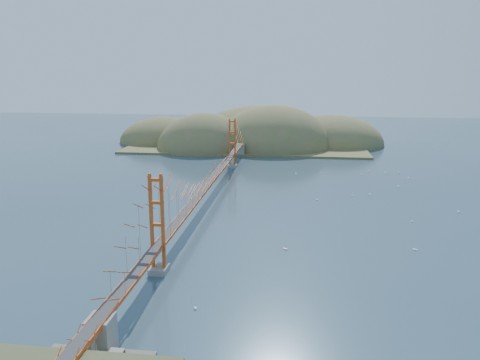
# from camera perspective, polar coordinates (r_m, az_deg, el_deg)

# --- Properties ---
(ground) EXTENTS (320.00, 320.00, 0.00)m
(ground) POSITION_cam_1_polar(r_m,az_deg,el_deg) (83.26, -3.85, -2.63)
(ground) COLOR #2A4355
(ground) RESTS_ON ground
(bridge) EXTENTS (2.20, 94.40, 12.00)m
(bridge) POSITION_cam_1_polar(r_m,az_deg,el_deg) (81.80, -3.90, 2.13)
(bridge) COLOR gray
(bridge) RESTS_ON ground
(fort) EXTENTS (3.70, 2.30, 1.75)m
(fort) POSITION_cam_1_polar(r_m,az_deg,el_deg) (40.83, -16.98, -20.23)
(fort) COLOR maroon
(fort) RESTS_ON ground
(far_headlands) EXTENTS (84.00, 58.00, 25.00)m
(far_headlands) POSITION_cam_1_polar(r_m,az_deg,el_deg) (149.42, 2.01, 4.52)
(far_headlands) COLOR #776444
(far_headlands) RESTS_ON ground
(sailboat_2) EXTENTS (0.64, 0.64, 0.68)m
(sailboat_2) POSITION_cam_1_polar(r_m,az_deg,el_deg) (65.42, 20.57, -7.86)
(sailboat_2) COLOR white
(sailboat_2) RESTS_ON ground
(sailboat_16) EXTENTS (0.52, 0.48, 0.59)m
(sailboat_16) POSITION_cam_1_polar(r_m,az_deg,el_deg) (89.30, 13.52, -1.79)
(sailboat_16) COLOR white
(sailboat_16) RESTS_ON ground
(sailboat_12) EXTENTS (0.55, 0.48, 0.63)m
(sailboat_12) POSITION_cam_1_polar(r_m,az_deg,el_deg) (107.62, 9.78, 0.95)
(sailboat_12) COLOR white
(sailboat_12) RESTS_ON ground
(sailboat_10) EXTENTS (0.52, 0.52, 0.57)m
(sailboat_10) POSITION_cam_1_polar(r_m,az_deg,el_deg) (47.66, -5.45, -15.20)
(sailboat_10) COLOR white
(sailboat_10) RESTS_ON ground
(sailboat_7) EXTENTS (0.58, 0.58, 0.62)m
(sailboat_7) POSITION_cam_1_polar(r_m,az_deg,el_deg) (107.53, 14.54, 0.70)
(sailboat_7) COLOR white
(sailboat_7) RESTS_ON ground
(sailboat_15) EXTENTS (0.50, 0.60, 0.70)m
(sailboat_15) POSITION_cam_1_polar(r_m,az_deg,el_deg) (111.39, 15.44, 1.08)
(sailboat_15) COLOR white
(sailboat_15) RESTS_ON ground
(sailboat_14) EXTENTS (0.52, 0.55, 0.61)m
(sailboat_14) POSITION_cam_1_polar(r_m,az_deg,el_deg) (90.86, 15.54, -1.65)
(sailboat_14) COLOR white
(sailboat_14) RESTS_ON ground
(sailboat_0) EXTENTS (0.58, 0.58, 0.64)m
(sailboat_0) POSITION_cam_1_polar(r_m,az_deg,el_deg) (85.25, 9.38, -2.30)
(sailboat_0) COLOR white
(sailboat_0) RESTS_ON ground
(sailboat_6) EXTENTS (0.65, 0.65, 0.70)m
(sailboat_6) POSITION_cam_1_polar(r_m,az_deg,el_deg) (61.82, 5.53, -8.28)
(sailboat_6) COLOR white
(sailboat_6) RESTS_ON ground
(sailboat_5) EXTENTS (0.51, 0.62, 0.72)m
(sailboat_5) POSITION_cam_1_polar(r_m,az_deg,el_deg) (84.87, 25.10, -3.48)
(sailboat_5) COLOR white
(sailboat_5) RESTS_ON ground
(sailboat_1) EXTENTS (0.54, 0.54, 0.57)m
(sailboat_1) POSITION_cam_1_polar(r_m,az_deg,el_deg) (76.96, 20.25, -4.69)
(sailboat_1) COLOR white
(sailboat_1) RESTS_ON ground
(sailboat_17) EXTENTS (0.61, 0.56, 0.69)m
(sailboat_17) POSITION_cam_1_polar(r_m,az_deg,el_deg) (111.92, 18.83, 0.90)
(sailboat_17) COLOR white
(sailboat_17) RESTS_ON ground
(sailboat_4) EXTENTS (0.59, 0.59, 0.63)m
(sailboat_4) POSITION_cam_1_polar(r_m,az_deg,el_deg) (106.89, 19.82, 0.26)
(sailboat_4) COLOR white
(sailboat_4) RESTS_ON ground
(sailboat_9) EXTENTS (0.48, 0.55, 0.62)m
(sailboat_9) POSITION_cam_1_polar(r_m,az_deg,el_deg) (98.67, 18.73, -0.70)
(sailboat_9) COLOR white
(sailboat_9) RESTS_ON ground
(sailboat_3) EXTENTS (0.56, 0.56, 0.59)m
(sailboat_3) POSITION_cam_1_polar(r_m,az_deg,el_deg) (105.62, 6.82, 0.81)
(sailboat_3) COLOR white
(sailboat_3) RESTS_ON ground
(sailboat_8) EXTENTS (0.62, 0.62, 0.66)m
(sailboat_8) POSITION_cam_1_polar(r_m,az_deg,el_deg) (111.18, 17.39, 0.93)
(sailboat_8) COLOR white
(sailboat_8) RESTS_ON ground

